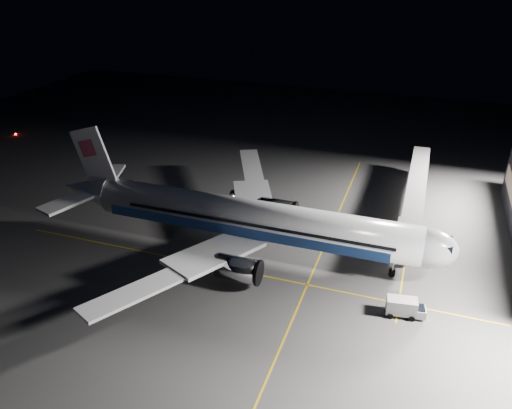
{
  "coord_description": "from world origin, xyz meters",
  "views": [
    {
      "loc": [
        21.56,
        -60.06,
        40.26
      ],
      "look_at": [
        -0.51,
        3.11,
        6.0
      ],
      "focal_mm": 35.0,
      "sensor_mm": 36.0,
      "label": 1
    }
  ],
  "objects_px": {
    "airliner": "(245,218)",
    "safety_cone_b": "(261,221)",
    "baggage_tug": "(238,195)",
    "jet_bridge": "(415,194)",
    "service_truck": "(405,307)",
    "safety_cone_c": "(214,227)",
    "safety_cone_a": "(278,238)"
  },
  "relations": [
    {
      "from": "service_truck",
      "to": "jet_bridge",
      "type": "bearing_deg",
      "value": 83.7
    },
    {
      "from": "jet_bridge",
      "to": "safety_cone_c",
      "type": "relative_size",
      "value": 65.21
    },
    {
      "from": "baggage_tug",
      "to": "safety_cone_b",
      "type": "distance_m",
      "value": 9.79
    },
    {
      "from": "service_truck",
      "to": "baggage_tug",
      "type": "bearing_deg",
      "value": 134.96
    },
    {
      "from": "jet_bridge",
      "to": "baggage_tug",
      "type": "xyz_separation_m",
      "value": [
        -30.28,
        -2.85,
        -3.72
      ]
    },
    {
      "from": "service_truck",
      "to": "safety_cone_a",
      "type": "distance_m",
      "value": 23.45
    },
    {
      "from": "airliner",
      "to": "service_truck",
      "type": "relative_size",
      "value": 12.43
    },
    {
      "from": "baggage_tug",
      "to": "safety_cone_b",
      "type": "relative_size",
      "value": 4.3
    },
    {
      "from": "service_truck",
      "to": "baggage_tug",
      "type": "relative_size",
      "value": 1.75
    },
    {
      "from": "service_truck",
      "to": "baggage_tug",
      "type": "height_order",
      "value": "service_truck"
    },
    {
      "from": "airliner",
      "to": "safety_cone_c",
      "type": "xyz_separation_m",
      "value": [
        -6.92,
        4.0,
        -4.9
      ]
    },
    {
      "from": "airliner",
      "to": "safety_cone_b",
      "type": "distance_m",
      "value": 9.54
    },
    {
      "from": "baggage_tug",
      "to": "safety_cone_a",
      "type": "xyz_separation_m",
      "value": [
        11.08,
        -11.21,
        -0.57
      ]
    },
    {
      "from": "safety_cone_b",
      "to": "safety_cone_a",
      "type": "bearing_deg",
      "value": -44.78
    },
    {
      "from": "safety_cone_a",
      "to": "safety_cone_c",
      "type": "distance_m",
      "value": 10.8
    },
    {
      "from": "safety_cone_c",
      "to": "jet_bridge",
      "type": "bearing_deg",
      "value": 25.1
    },
    {
      "from": "service_truck",
      "to": "safety_cone_b",
      "type": "bearing_deg",
      "value": 137.84
    },
    {
      "from": "service_truck",
      "to": "safety_cone_c",
      "type": "bearing_deg",
      "value": 150.33
    },
    {
      "from": "airliner",
      "to": "baggage_tug",
      "type": "bearing_deg",
      "value": 115.34
    },
    {
      "from": "jet_bridge",
      "to": "safety_cone_c",
      "type": "height_order",
      "value": "jet_bridge"
    },
    {
      "from": "jet_bridge",
      "to": "safety_cone_a",
      "type": "relative_size",
      "value": 58.85
    },
    {
      "from": "service_truck",
      "to": "baggage_tug",
      "type": "xyz_separation_m",
      "value": [
        -31.08,
        23.42,
        -0.43
      ]
    },
    {
      "from": "jet_bridge",
      "to": "safety_cone_c",
      "type": "xyz_separation_m",
      "value": [
        -30.0,
        -14.06,
        -4.32
      ]
    },
    {
      "from": "jet_bridge",
      "to": "safety_cone_a",
      "type": "distance_m",
      "value": 24.18
    },
    {
      "from": "airliner",
      "to": "safety_cone_a",
      "type": "height_order",
      "value": "airliner"
    },
    {
      "from": "airliner",
      "to": "safety_cone_c",
      "type": "distance_m",
      "value": 9.38
    },
    {
      "from": "safety_cone_b",
      "to": "baggage_tug",
      "type": "bearing_deg",
      "value": 134.34
    },
    {
      "from": "airliner",
      "to": "jet_bridge",
      "type": "height_order",
      "value": "airliner"
    },
    {
      "from": "airliner",
      "to": "safety_cone_a",
      "type": "bearing_deg",
      "value": 45.88
    },
    {
      "from": "airliner",
      "to": "safety_cone_c",
      "type": "bearing_deg",
      "value": 149.99
    },
    {
      "from": "jet_bridge",
      "to": "service_truck",
      "type": "height_order",
      "value": "jet_bridge"
    },
    {
      "from": "airliner",
      "to": "safety_cone_b",
      "type": "height_order",
      "value": "airliner"
    }
  ]
}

